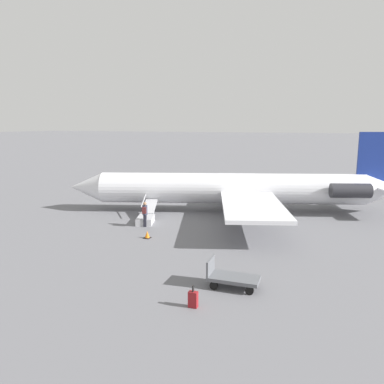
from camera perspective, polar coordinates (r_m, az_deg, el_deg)
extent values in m
plane|color=slate|center=(30.84, 5.99, -2.92)|extent=(600.00, 600.00, 0.00)
cylinder|color=silver|center=(30.46, 6.06, 0.56)|extent=(20.72, 9.67, 2.45)
cone|color=silver|center=(32.09, -15.76, 0.72)|extent=(3.36, 3.19, 2.40)
cube|color=navy|center=(32.89, 26.75, 4.76)|extent=(3.28, 1.38, 3.92)
cube|color=silver|center=(33.28, 26.97, 0.75)|extent=(3.77, 6.94, 0.12)
cube|color=silver|center=(25.03, 9.18, -2.06)|extent=(6.77, 9.71, 0.24)
cube|color=silver|center=(36.15, 7.24, 1.77)|extent=(6.77, 9.71, 0.24)
cylinder|color=#2D2D33|center=(30.56, 23.01, 0.18)|extent=(3.14, 2.06, 1.10)
cylinder|color=#2D2D33|center=(33.77, 21.03, 1.20)|extent=(3.14, 2.06, 1.10)
cylinder|color=black|center=(31.15, -6.76, -2.23)|extent=(0.62, 0.35, 0.61)
cylinder|color=#2D2D33|center=(31.07, -6.78, -1.51)|extent=(0.11, 0.11, 0.19)
cylinder|color=black|center=(29.89, 10.18, -2.85)|extent=(0.62, 0.35, 0.61)
cylinder|color=#2D2D33|center=(29.81, 10.20, -2.10)|extent=(0.11, 0.11, 0.19)
cylinder|color=black|center=(32.03, 9.68, -1.96)|extent=(0.62, 0.35, 0.61)
cylinder|color=#2D2D33|center=(31.95, 9.71, -1.26)|extent=(0.11, 0.11, 0.19)
cube|color=#B2B2B7|center=(27.08, -7.11, -4.26)|extent=(1.66, 2.07, 0.50)
cube|color=#B2B2B7|center=(28.87, -6.46, -2.21)|extent=(1.62, 2.41, 0.72)
cube|color=#B2B2B7|center=(28.84, -7.36, -1.22)|extent=(0.83, 2.10, 0.66)
cube|color=#23232D|center=(26.23, -7.16, -4.34)|extent=(0.28, 0.33, 0.85)
cylinder|color=#33384C|center=(26.06, -7.20, -2.74)|extent=(0.36, 0.36, 0.65)
sphere|color=#936B4C|center=(25.96, -7.22, -1.78)|extent=(0.24, 0.24, 0.24)
cube|color=#592323|center=(25.79, -7.30, -2.80)|extent=(0.33, 0.27, 0.44)
cube|color=#595B60|center=(16.70, 6.39, -12.93)|extent=(2.27, 1.26, 0.16)
cube|color=#595B60|center=(16.77, 2.85, -11.18)|extent=(0.16, 1.10, 0.70)
cylinder|color=black|center=(16.58, 3.35, -14.04)|extent=(0.37, 0.15, 0.36)
cylinder|color=black|center=(17.36, 4.16, -12.90)|extent=(0.37, 0.15, 0.36)
cylinder|color=black|center=(16.28, 8.75, -14.63)|extent=(0.37, 0.15, 0.36)
cylinder|color=black|center=(17.07, 9.30, -13.43)|extent=(0.37, 0.15, 0.36)
cube|color=maroon|center=(15.07, 0.17, -16.05)|extent=(0.37, 0.23, 0.64)
cube|color=black|center=(14.88, 0.17, -14.53)|extent=(0.04, 0.12, 0.24)
cube|color=black|center=(23.71, -6.83, -6.95)|extent=(0.42, 0.42, 0.03)
cone|color=orange|center=(23.65, -6.85, -6.45)|extent=(0.32, 0.32, 0.46)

